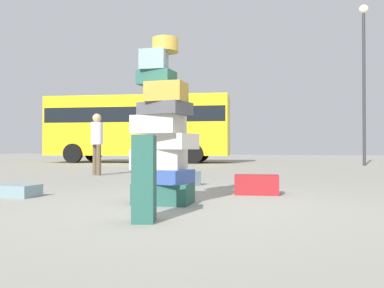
# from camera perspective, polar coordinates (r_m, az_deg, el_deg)

# --- Properties ---
(ground_plane) EXTENTS (80.00, 80.00, 0.00)m
(ground_plane) POSITION_cam_1_polar(r_m,az_deg,el_deg) (4.73, -1.35, -8.76)
(ground_plane) COLOR gray
(suitcase_tower) EXTENTS (0.82, 0.70, 2.00)m
(suitcase_tower) POSITION_cam_1_polar(r_m,az_deg,el_deg) (4.87, -4.14, 0.46)
(suitcase_tower) COLOR #26594C
(suitcase_tower) RESTS_ON ground
(suitcase_teal_foreground_near) EXTENTS (0.29, 0.37, 0.79)m
(suitcase_teal_foreground_near) POSITION_cam_1_polar(r_m,az_deg,el_deg) (3.75, -6.71, -4.80)
(suitcase_teal_foreground_near) COLOR #26594C
(suitcase_teal_foreground_near) RESTS_ON ground
(suitcase_slate_behind_tower) EXTENTS (0.68, 0.60, 0.26)m
(suitcase_slate_behind_tower) POSITION_cam_1_polar(r_m,az_deg,el_deg) (7.42, -1.39, -4.80)
(suitcase_slate_behind_tower) COLOR gray
(suitcase_slate_behind_tower) RESTS_ON ground
(suitcase_cream_foreground_far) EXTENTS (0.60, 0.38, 0.17)m
(suitcase_cream_foreground_far) POSITION_cam_1_polar(r_m,az_deg,el_deg) (5.87, -3.40, -6.34)
(suitcase_cream_foreground_far) COLOR beige
(suitcase_cream_foreground_far) RESTS_ON ground
(suitcase_slate_white_trunk) EXTENTS (0.57, 0.43, 0.17)m
(suitcase_slate_white_trunk) POSITION_cam_1_polar(r_m,az_deg,el_deg) (6.14, -23.31, -6.06)
(suitcase_slate_white_trunk) COLOR gray
(suitcase_slate_white_trunk) RESTS_ON ground
(suitcase_maroon_right_side) EXTENTS (0.68, 0.44, 0.29)m
(suitcase_maroon_right_side) POSITION_cam_1_polar(r_m,az_deg,el_deg) (5.99, 9.05, -5.67)
(suitcase_maroon_right_side) COLOR maroon
(suitcase_maroon_right_side) RESTS_ON ground
(person_bearded_onlooker) EXTENTS (0.31, 0.30, 1.55)m
(person_bearded_onlooker) POSITION_cam_1_polar(r_m,az_deg,el_deg) (10.49, -13.22, 0.76)
(person_bearded_onlooker) COLOR brown
(person_bearded_onlooker) RESTS_ON ground
(parked_bus) EXTENTS (9.05, 4.31, 3.15)m
(parked_bus) POSITION_cam_1_polar(r_m,az_deg,el_deg) (19.93, -7.42, 2.69)
(parked_bus) COLOR yellow
(parked_bus) RESTS_ON ground
(lamp_post) EXTENTS (0.36, 0.36, 6.36)m
(lamp_post) POSITION_cam_1_polar(r_m,az_deg,el_deg) (17.69, 23.00, 10.67)
(lamp_post) COLOR #333338
(lamp_post) RESTS_ON ground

